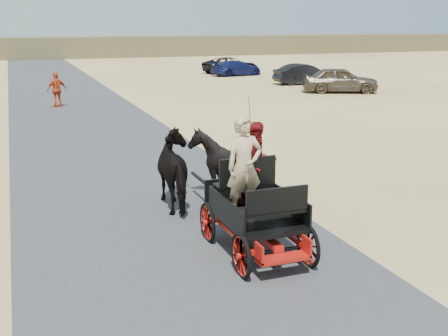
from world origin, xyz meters
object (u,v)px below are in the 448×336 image
object	(u,v)px
car_a	(340,80)
car_b	(304,74)
horse_right	(225,166)
car_c	(236,68)
car_d	(231,65)
pedestrian	(57,90)
carriage	(255,233)
horse_left	(179,171)

from	to	relation	value
car_a	car_b	size ratio (longest dim) A/B	1.07
horse_right	car_b	distance (m)	26.35
car_c	car_d	size ratio (longest dim) A/B	0.88
pedestrian	car_c	bearing A→B (deg)	-161.50
horse_right	car_a	bearing A→B (deg)	-128.71
pedestrian	car_d	xyz separation A→B (m)	(14.98, 14.95, -0.22)
carriage	horse_left	bearing A→B (deg)	100.39
car_d	pedestrian	bearing A→B (deg)	129.60
carriage	car_d	world-z (taller)	car_d
carriage	car_d	size ratio (longest dim) A/B	0.52
pedestrian	car_c	distance (m)	19.27
horse_left	pedestrian	distance (m)	17.07
pedestrian	carriage	bearing A→B (deg)	72.93
car_c	horse_right	bearing A→B (deg)	148.38
car_a	car_d	bearing A→B (deg)	27.51
horse_right	horse_left	bearing A→B (deg)	0.00
horse_right	car_a	world-z (taller)	horse_right
car_c	pedestrian	bearing A→B (deg)	121.57
pedestrian	car_b	world-z (taller)	pedestrian
horse_right	car_a	xyz separation A→B (m)	(13.85, 17.29, -0.10)
carriage	horse_right	distance (m)	3.09
horse_right	pedestrian	bearing A→B (deg)	-81.89
car_b	pedestrian	bearing A→B (deg)	110.09
carriage	car_d	distance (m)	37.35
car_b	car_c	xyz separation A→B (m)	(-2.00, 7.40, -0.09)
horse_left	pedestrian	size ratio (longest dim) A/B	1.16
carriage	horse_right	bearing A→B (deg)	79.61
carriage	car_a	xyz separation A→B (m)	(14.40, 20.29, 0.39)
carriage	car_c	bearing A→B (deg)	68.76
car_d	carriage	bearing A→B (deg)	154.12
carriage	pedestrian	bearing A→B (deg)	95.36
horse_right	car_c	bearing A→B (deg)	-112.26
horse_right	car_d	size ratio (longest dim) A/B	0.37
horse_left	car_b	xyz separation A→B (m)	(15.23, 22.24, -0.17)
horse_left	car_a	xyz separation A→B (m)	(14.95, 17.29, -0.09)
horse_left	car_b	size ratio (longest dim) A/B	0.49
car_a	car_b	bearing A→B (deg)	19.22
car_a	car_d	distance (m)	14.74
horse_right	car_a	size ratio (longest dim) A/B	0.38
horse_left	pedestrian	xyz separation A→B (m)	(-1.33, 17.02, 0.02)
car_b	carriage	bearing A→B (deg)	152.41
car_c	car_b	bearing A→B (deg)	-174.25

